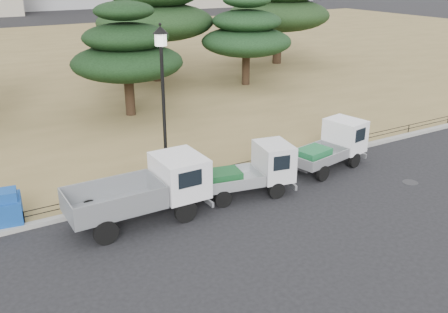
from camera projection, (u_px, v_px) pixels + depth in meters
ground at (254, 210)px, 17.18m from camera, size 220.00×220.00×0.00m
lawn at (50, 64)px, 41.70m from camera, size 120.00×56.00×0.15m
curb at (216, 181)px, 19.23m from camera, size 120.00×0.25×0.16m
truck_large at (146, 189)px, 16.16m from camera, size 4.57×1.87×1.99m
truck_kei_front at (252, 171)px, 18.07m from camera, size 3.68×2.06×1.84m
truck_kei_rear at (331, 146)px, 20.47m from camera, size 3.77×2.14×1.86m
street_lamp at (163, 82)px, 17.11m from camera, size 0.52×0.52×5.85m
pipe_fence at (214, 171)px, 19.23m from camera, size 38.00×0.04×0.40m
manhole at (410, 182)px, 19.30m from camera, size 0.60×0.60×0.01m
pine_center_left at (127, 51)px, 26.21m from camera, size 5.92×5.92×6.02m
pine_center_right at (155, 9)px, 33.70m from camera, size 7.98×7.98×8.47m
pine_east_near at (246, 32)px, 33.06m from camera, size 6.02×6.02×6.08m
pine_east_far at (279, 4)px, 39.88m from camera, size 8.16×8.16×8.20m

